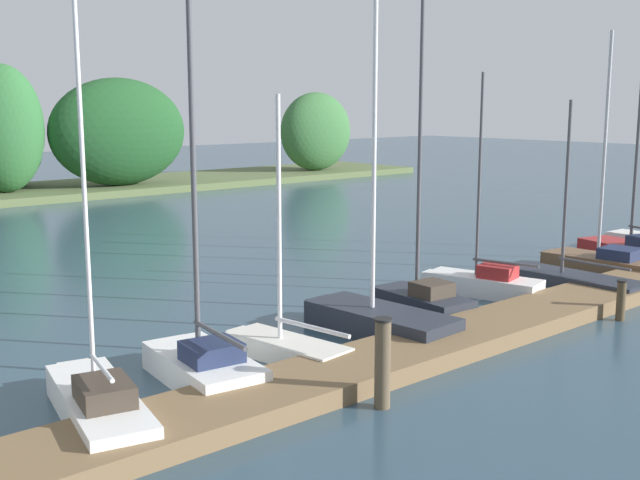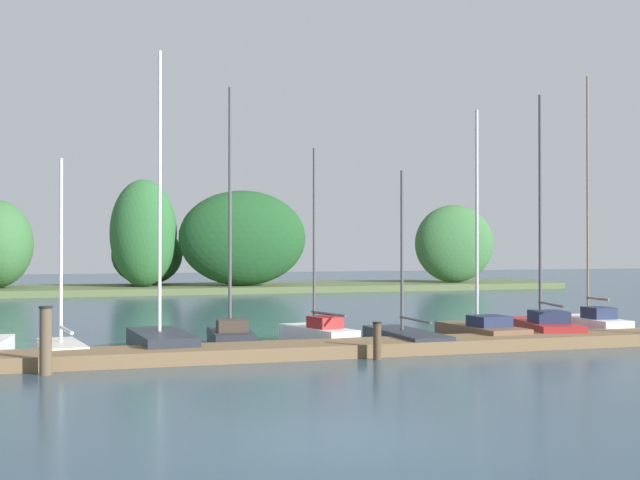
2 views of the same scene
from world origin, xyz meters
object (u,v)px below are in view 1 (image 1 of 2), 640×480
object	(u,v)px
sailboat_7	(481,282)
sailboat_8	(565,279)
sailboat_10	(635,249)
sailboat_6	(420,296)
mooring_piling_2	(621,300)
sailboat_2	(97,401)
sailboat_5	(375,317)
sailboat_4	(283,344)
mooring_piling_1	(383,363)
sailboat_9	(603,260)
sailboat_3	(202,360)

from	to	relation	value
sailboat_7	sailboat_8	distance (m)	2.57
sailboat_10	sailboat_8	bearing A→B (deg)	110.20
sailboat_10	sailboat_6	bearing A→B (deg)	101.70
sailboat_8	mooring_piling_2	bearing A→B (deg)	144.70
sailboat_2	sailboat_6	size ratio (longest dim) A/B	0.96
sailboat_5	sailboat_8	size ratio (longest dim) A/B	1.61
sailboat_4	sailboat_5	distance (m)	2.57
sailboat_7	mooring_piling_1	xyz separation A→B (m)	(-7.63, -3.80, 0.42)
sailboat_5	mooring_piling_1	distance (m)	4.30
mooring_piling_1	sailboat_8	bearing A→B (deg)	15.18
sailboat_2	sailboat_9	xyz separation A→B (m)	(16.55, 0.54, 0.01)
sailboat_4	sailboat_5	bearing A→B (deg)	-98.94
sailboat_2	sailboat_7	xyz separation A→B (m)	(11.52, 1.23, -0.01)
mooring_piling_1	sailboat_2	bearing A→B (deg)	146.57
sailboat_4	sailboat_7	distance (m)	7.28
sailboat_7	sailboat_4	bearing A→B (deg)	81.10
sailboat_7	sailboat_8	size ratio (longest dim) A/B	1.14
sailboat_5	mooring_piling_1	bearing A→B (deg)	132.69
mooring_piling_2	sailboat_10	bearing A→B (deg)	24.94
sailboat_7	mooring_piling_2	distance (m)	3.75
sailboat_5	sailboat_2	bearing A→B (deg)	90.77
mooring_piling_1	sailboat_3	bearing A→B (deg)	117.94
sailboat_4	sailboat_7	world-z (taller)	sailboat_7
sailboat_3	sailboat_10	xyz separation A→B (m)	(16.60, 0.25, -0.01)
sailboat_3	sailboat_10	distance (m)	16.61
sailboat_3	sailboat_6	size ratio (longest dim) A/B	1.01
sailboat_2	sailboat_6	bearing A→B (deg)	-70.42
sailboat_5	sailboat_6	bearing A→B (deg)	-79.67
sailboat_2	sailboat_7	bearing A→B (deg)	-71.02
sailboat_4	mooring_piling_2	bearing A→B (deg)	-119.42
mooring_piling_2	sailboat_5	bearing A→B (deg)	149.52
sailboat_2	sailboat_5	xyz separation A→B (m)	(6.83, 0.53, 0.02)
sailboat_6	sailboat_9	distance (m)	7.69
sailboat_2	sailboat_3	world-z (taller)	sailboat_3
sailboat_7	mooring_piling_1	distance (m)	8.54
sailboat_8	sailboat_10	bearing A→B (deg)	-83.11
sailboat_8	sailboat_5	bearing A→B (deg)	86.96
sailboat_4	sailboat_9	bearing A→B (deg)	-97.87
sailboat_3	sailboat_5	distance (m)	4.56
sailboat_5	sailboat_10	size ratio (longest dim) A/B	1.06
sailboat_6	mooring_piling_2	size ratio (longest dim) A/B	7.69
sailboat_5	sailboat_3	bearing A→B (deg)	87.05
sailboat_7	mooring_piling_1	bearing A→B (deg)	102.50
sailboat_8	sailboat_6	bearing A→B (deg)	79.83
sailboat_9	sailboat_6	bearing A→B (deg)	82.83
mooring_piling_1	sailboat_7	bearing A→B (deg)	26.44
sailboat_7	sailboat_10	xyz separation A→B (m)	(7.36, -0.50, 0.05)
sailboat_5	sailboat_9	size ratio (longest dim) A/B	1.16
sailboat_4	mooring_piling_1	world-z (taller)	sailboat_4
sailboat_8	mooring_piling_2	xyz separation A→B (m)	(-1.87, -2.62, 0.23)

